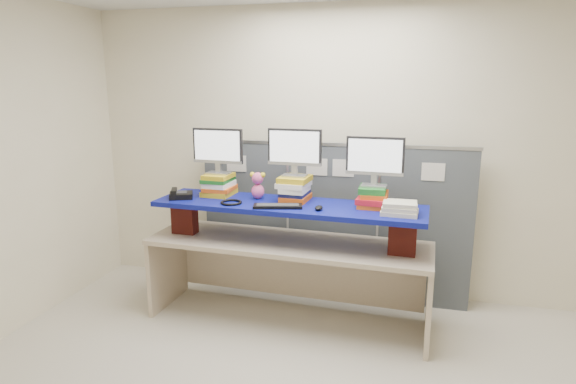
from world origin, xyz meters
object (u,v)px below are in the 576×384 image
(monitor_right, at_px, (375,159))
(desk_phone, at_px, (180,195))
(monitor_left, at_px, (218,148))
(blue_board, at_px, (288,206))
(monitor_center, at_px, (295,150))
(keyboard, at_px, (278,206))
(desk, at_px, (288,257))

(monitor_right, height_order, desk_phone, monitor_right)
(monitor_left, distance_m, desk_phone, 0.53)
(blue_board, relative_size, monitor_right, 4.90)
(monitor_left, distance_m, monitor_right, 1.39)
(monitor_center, height_order, desk_phone, monitor_center)
(monitor_left, relative_size, keyboard, 1.12)
(desk, relative_size, monitor_right, 5.25)
(desk, distance_m, keyboard, 0.52)
(monitor_right, xyz_separation_m, keyboard, (-0.75, -0.24, -0.39))
(blue_board, bearing_deg, desk_phone, -174.50)
(monitor_right, xyz_separation_m, desk_phone, (-1.68, -0.14, -0.37))
(blue_board, height_order, desk_phone, desk_phone)
(monitor_left, relative_size, monitor_right, 1.00)
(blue_board, relative_size, keyboard, 5.48)
(desk, height_order, monitor_right, monitor_right)
(blue_board, xyz_separation_m, keyboard, (-0.05, -0.15, 0.03))
(keyboard, bearing_deg, desk, 58.26)
(desk, relative_size, monitor_left, 5.25)
(desk_phone, bearing_deg, monitor_right, -19.62)
(desk, bearing_deg, monitor_center, 79.16)
(desk, distance_m, blue_board, 0.46)
(desk, xyz_separation_m, desk_phone, (-0.97, -0.05, 0.51))
(monitor_center, relative_size, desk_phone, 1.84)
(monitor_center, bearing_deg, monitor_right, -0.00)
(monitor_left, xyz_separation_m, keyboard, (0.64, -0.30, -0.42))
(desk, distance_m, desk_phone, 1.10)
(monitor_center, height_order, monitor_right, monitor_center)
(desk_phone, bearing_deg, monitor_center, -14.80)
(desk, relative_size, blue_board, 1.07)
(desk, height_order, desk_phone, desk_phone)
(desk, xyz_separation_m, blue_board, (-0.00, 0.00, 0.46))
(blue_board, distance_m, monitor_center, 0.48)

